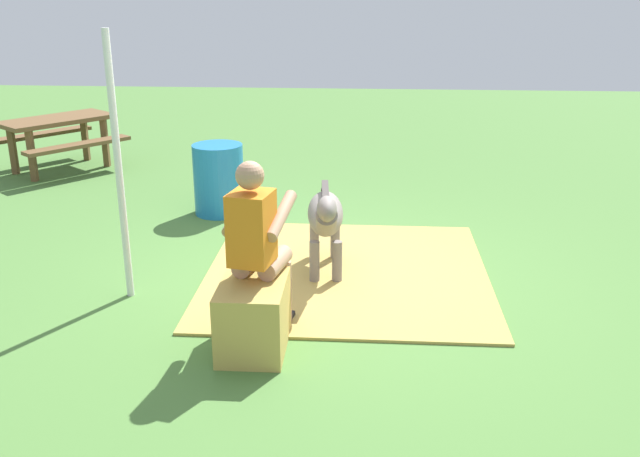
{
  "coord_description": "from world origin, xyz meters",
  "views": [
    {
      "loc": [
        -5.83,
        -0.36,
        2.55
      ],
      "look_at": [
        -0.16,
        0.04,
        0.55
      ],
      "focal_mm": 39.54,
      "sensor_mm": 36.0,
      "label": 1
    }
  ],
  "objects_px": {
    "picnic_bench": "(58,130)",
    "water_barrel": "(219,179)",
    "pony_standing": "(326,217)",
    "person_seated": "(258,241)",
    "hay_bale": "(253,316)",
    "tent_pole_left": "(119,170)"
  },
  "relations": [
    {
      "from": "person_seated",
      "to": "picnic_bench",
      "type": "height_order",
      "value": "person_seated"
    },
    {
      "from": "picnic_bench",
      "to": "pony_standing",
      "type": "bearing_deg",
      "value": -131.52
    },
    {
      "from": "pony_standing",
      "to": "picnic_bench",
      "type": "xyz_separation_m",
      "value": [
        3.53,
        3.98,
        0.02
      ]
    },
    {
      "from": "pony_standing",
      "to": "tent_pole_left",
      "type": "xyz_separation_m",
      "value": [
        -0.57,
        1.64,
        0.55
      ]
    },
    {
      "from": "person_seated",
      "to": "water_barrel",
      "type": "bearing_deg",
      "value": 17.23
    },
    {
      "from": "water_barrel",
      "to": "picnic_bench",
      "type": "relative_size",
      "value": 0.41
    },
    {
      "from": "pony_standing",
      "to": "picnic_bench",
      "type": "height_order",
      "value": "pony_standing"
    },
    {
      "from": "picnic_bench",
      "to": "person_seated",
      "type": "bearing_deg",
      "value": -143.19
    },
    {
      "from": "water_barrel",
      "to": "person_seated",
      "type": "bearing_deg",
      "value": -162.77
    },
    {
      "from": "water_barrel",
      "to": "pony_standing",
      "type": "bearing_deg",
      "value": -142.39
    },
    {
      "from": "picnic_bench",
      "to": "tent_pole_left",
      "type": "bearing_deg",
      "value": -150.23
    },
    {
      "from": "picnic_bench",
      "to": "water_barrel",
      "type": "bearing_deg",
      "value": -124.12
    },
    {
      "from": "person_seated",
      "to": "water_barrel",
      "type": "xyz_separation_m",
      "value": [
        2.98,
        0.92,
        -0.38
      ]
    },
    {
      "from": "hay_bale",
      "to": "tent_pole_left",
      "type": "bearing_deg",
      "value": 55.0
    },
    {
      "from": "water_barrel",
      "to": "picnic_bench",
      "type": "bearing_deg",
      "value": 55.88
    },
    {
      "from": "person_seated",
      "to": "pony_standing",
      "type": "bearing_deg",
      "value": -18.24
    },
    {
      "from": "water_barrel",
      "to": "picnic_bench",
      "type": "xyz_separation_m",
      "value": [
        1.79,
        2.65,
        0.17
      ]
    },
    {
      "from": "pony_standing",
      "to": "tent_pole_left",
      "type": "distance_m",
      "value": 1.82
    },
    {
      "from": "water_barrel",
      "to": "picnic_bench",
      "type": "distance_m",
      "value": 3.2
    },
    {
      "from": "hay_bale",
      "to": "tent_pole_left",
      "type": "distance_m",
      "value": 1.7
    },
    {
      "from": "picnic_bench",
      "to": "hay_bale",
      "type": "bearing_deg",
      "value": -144.3
    },
    {
      "from": "person_seated",
      "to": "water_barrel",
      "type": "height_order",
      "value": "person_seated"
    }
  ]
}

